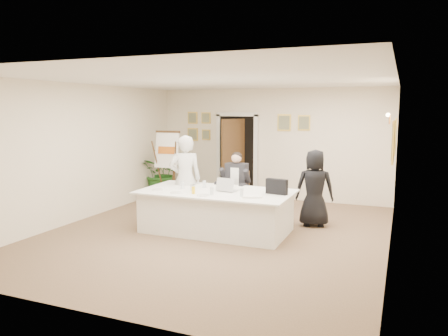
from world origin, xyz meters
TOP-DOWN VIEW (x-y plane):
  - floor at (0.00, 0.00)m, footprint 7.00×7.00m
  - ceiling at (0.00, 0.00)m, footprint 6.00×7.00m
  - wall_back at (0.00, 3.50)m, footprint 6.00×0.10m
  - wall_front at (0.00, -3.50)m, footprint 6.00×0.10m
  - wall_left at (-3.00, 0.00)m, footprint 0.10×7.00m
  - wall_right at (3.00, 0.00)m, footprint 0.10×7.00m
  - doorway at (-0.88, 3.32)m, footprint 1.14×0.86m
  - pictures_back_wall at (-0.80, 3.47)m, footprint 3.40×0.06m
  - pictures_right_wall at (2.97, 1.20)m, footprint 0.06×2.20m
  - wall_sconce at (2.90, 1.20)m, footprint 0.20×0.30m
  - conference_table at (-0.05, 0.11)m, footprint 2.82×1.50m
  - seated_man at (-0.06, 1.15)m, footprint 0.65×0.69m
  - flip_chart at (-2.10, 1.96)m, footprint 0.61×0.39m
  - standing_man at (-0.90, 0.50)m, footprint 0.77×0.70m
  - standing_woman at (1.57, 1.20)m, footprint 0.81×0.61m
  - potted_palm at (-2.67, 2.65)m, footprint 1.35×1.24m
  - laptop at (0.15, 0.19)m, footprint 0.41×0.42m
  - laptop_bag at (1.08, 0.22)m, footprint 0.41×0.17m
  - paper_stack at (0.76, -0.21)m, footprint 0.39×0.32m
  - plate_left at (-1.10, -0.25)m, footprint 0.24×0.24m
  - plate_mid at (-0.64, -0.36)m, footprint 0.23×0.23m
  - plate_near at (-0.08, -0.40)m, footprint 0.27×0.27m
  - glass_a at (-0.73, 0.05)m, footprint 0.09×0.09m
  - glass_b at (0.03, -0.28)m, footprint 0.08×0.08m
  - glass_c at (0.57, -0.21)m, footprint 0.08×0.08m
  - glass_d at (-0.39, 0.31)m, footprint 0.08×0.08m
  - oj_glass at (-0.32, -0.31)m, footprint 0.07×0.07m
  - steel_jug at (-0.47, -0.03)m, footprint 0.12×0.12m

SIDE VIEW (x-z plane):
  - floor at x=0.00m, z-range 0.00..0.00m
  - conference_table at x=-0.05m, z-range 0.01..0.78m
  - potted_palm at x=-2.67m, z-range 0.00..1.27m
  - seated_man at x=-0.06m, z-range 0.00..1.42m
  - standing_woman at x=1.57m, z-range 0.00..1.51m
  - plate_left at x=-1.10m, z-range 0.78..0.79m
  - plate_mid at x=-0.64m, z-range 0.78..0.79m
  - plate_near at x=-0.08m, z-range 0.78..0.79m
  - paper_stack at x=0.76m, z-range 0.78..0.81m
  - flip_chart at x=-2.10m, z-range -0.06..1.67m
  - steel_jug at x=-0.47m, z-range 0.78..0.89m
  - oj_glass at x=-0.32m, z-range 0.78..0.91m
  - glass_a at x=-0.73m, z-range 0.77..0.92m
  - glass_b at x=0.03m, z-range 0.77..0.92m
  - glass_c at x=0.57m, z-range 0.77..0.92m
  - glass_d at x=-0.39m, z-range 0.77..0.92m
  - standing_man at x=-0.90m, z-range 0.00..1.77m
  - laptop_bag at x=1.08m, z-range 0.78..1.05m
  - laptop at x=0.15m, z-range 0.78..1.05m
  - doorway at x=-0.88m, z-range -0.06..2.14m
  - wall_back at x=0.00m, z-range 0.00..2.80m
  - wall_front at x=0.00m, z-range 0.00..2.80m
  - wall_left at x=-3.00m, z-range 0.00..2.80m
  - wall_right at x=3.00m, z-range 0.00..2.80m
  - pictures_right_wall at x=2.97m, z-range 1.35..2.15m
  - pictures_back_wall at x=-0.80m, z-range 1.45..2.25m
  - wall_sconce at x=2.90m, z-range 1.98..2.22m
  - ceiling at x=0.00m, z-range 2.79..2.81m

